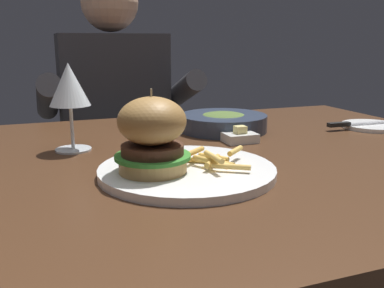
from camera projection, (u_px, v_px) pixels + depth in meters
dining_table at (210, 195)px, 0.86m from camera, size 1.24×0.93×0.74m
main_plate at (187, 171)px, 0.71m from camera, size 0.29×0.29×0.01m
burger_sandwich at (152, 135)px, 0.67m from camera, size 0.12×0.12×0.13m
fries_pile at (215, 159)px, 0.71m from camera, size 0.11×0.12×0.03m
wine_glass at (69, 87)px, 0.84m from camera, size 0.08×0.08×0.18m
bread_plate at (372, 126)px, 1.09m from camera, size 0.15×0.15×0.01m
table_knife at (356, 124)px, 1.07m from camera, size 0.20×0.02×0.01m
butter_dish at (240, 137)px, 0.94m from camera, size 0.07×0.05×0.04m
soup_bowl at (223, 122)px, 1.05m from camera, size 0.21×0.21×0.05m
diner_person at (116, 153)px, 1.54m from camera, size 0.51×0.36×1.18m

